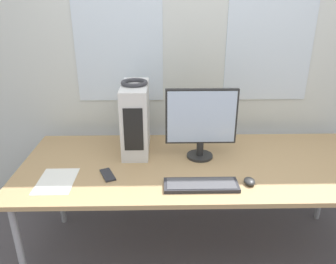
% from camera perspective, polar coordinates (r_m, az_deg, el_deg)
% --- Properties ---
extents(wall_back, '(8.00, 0.07, 2.70)m').
position_cam_1_polar(wall_back, '(2.51, 4.51, 13.59)').
color(wall_back, silver).
rests_on(wall_back, ground_plane).
extents(desk, '(2.29, 0.93, 0.75)m').
position_cam_1_polar(desk, '(2.16, 5.47, -6.29)').
color(desk, tan).
rests_on(desk, ground_plane).
extents(pc_tower, '(0.17, 0.41, 0.47)m').
position_cam_1_polar(pc_tower, '(2.22, -5.64, 2.39)').
color(pc_tower, silver).
rests_on(pc_tower, desk).
extents(headphones, '(0.18, 0.18, 0.03)m').
position_cam_1_polar(headphones, '(2.15, -5.89, 8.55)').
color(headphones, '#333338').
rests_on(headphones, pc_tower).
extents(monitor_main, '(0.46, 0.17, 0.47)m').
position_cam_1_polar(monitor_main, '(2.11, 5.79, 1.91)').
color(monitor_main, black).
rests_on(monitor_main, desk).
extents(keyboard, '(0.42, 0.14, 0.02)m').
position_cam_1_polar(keyboard, '(1.88, 5.78, -9.14)').
color(keyboard, '#28282D').
rests_on(keyboard, desk).
extents(mouse, '(0.06, 0.09, 0.03)m').
position_cam_1_polar(mouse, '(1.95, 14.01, -8.33)').
color(mouse, '#2D2D2D').
rests_on(mouse, desk).
extents(cell_phone, '(0.12, 0.16, 0.01)m').
position_cam_1_polar(cell_phone, '(2.01, -10.46, -7.35)').
color(cell_phone, '#232328').
rests_on(cell_phone, desk).
extents(paper_sheet_left, '(0.21, 0.30, 0.00)m').
position_cam_1_polar(paper_sheet_left, '(2.03, -18.87, -8.07)').
color(paper_sheet_left, white).
rests_on(paper_sheet_left, desk).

